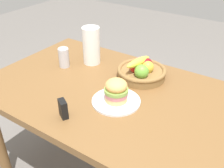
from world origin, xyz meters
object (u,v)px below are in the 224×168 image
object	(u,v)px
plate	(116,101)
soda_can	(64,57)
fruit_basket	(142,71)
sandwich	(116,90)
napkin_holder	(63,109)
paper_towel_roll	(91,46)

from	to	relation	value
plate	soda_can	size ratio (longest dim) A/B	1.98
plate	fruit_basket	distance (m)	0.30
sandwich	napkin_holder	xyz separation A→B (m)	(-0.14, -0.24, -0.03)
plate	soda_can	bearing A→B (deg)	163.17
paper_towel_roll	napkin_holder	size ratio (longest dim) A/B	2.67
sandwich	paper_towel_roll	distance (m)	0.48
soda_can	paper_towel_roll	bearing A→B (deg)	51.46
plate	sandwich	bearing A→B (deg)	90.00
soda_can	fruit_basket	xyz separation A→B (m)	(0.48, 0.14, -0.01)
soda_can	napkin_holder	bearing A→B (deg)	-47.78
fruit_basket	soda_can	bearing A→B (deg)	-163.24
fruit_basket	paper_towel_roll	size ratio (longest dim) A/B	1.21
fruit_basket	paper_towel_roll	bearing A→B (deg)	-179.57
soda_can	napkin_holder	size ratio (longest dim) A/B	1.40
napkin_holder	sandwich	bearing A→B (deg)	89.23
soda_can	sandwich	bearing A→B (deg)	-16.83
sandwich	napkin_holder	bearing A→B (deg)	-120.92
fruit_basket	napkin_holder	bearing A→B (deg)	-103.70
soda_can	fruit_basket	bearing A→B (deg)	16.76
plate	soda_can	distance (m)	0.52
plate	sandwich	world-z (taller)	sandwich
soda_can	fruit_basket	size ratio (longest dim) A/B	0.43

